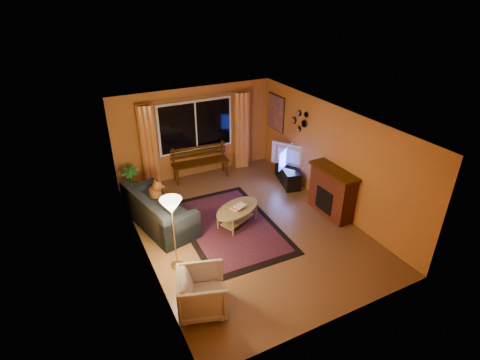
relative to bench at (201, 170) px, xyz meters
name	(u,v)px	position (x,y,z in m)	size (l,w,h in m)	color
floor	(246,227)	(0.02, -2.69, -0.25)	(4.50, 6.00, 0.02)	brown
ceiling	(247,121)	(0.02, -2.69, 2.27)	(4.50, 6.00, 0.02)	white
wall_back	(196,132)	(0.02, 0.32, 1.01)	(4.50, 0.02, 2.50)	#C37731
wall_left	(140,203)	(-2.24, -2.69, 1.01)	(0.02, 6.00, 2.50)	#C37731
wall_right	(331,158)	(2.28, -2.69, 1.01)	(0.02, 6.00, 2.50)	#C37731
window	(196,126)	(0.02, 0.26, 1.21)	(2.00, 0.02, 1.30)	black
curtain_rod	(195,98)	(0.02, 0.21, 2.01)	(0.03, 0.03, 3.20)	#BF8C3F
curtain_left	(149,147)	(-1.33, 0.19, 0.88)	(0.36, 0.36, 2.24)	orange
curtain_right	(241,131)	(1.37, 0.19, 0.88)	(0.36, 0.36, 2.24)	orange
bench	(201,170)	(0.00, 0.00, 0.00)	(1.58, 0.46, 0.48)	#371D04
potted_plant	(130,182)	(-1.98, -0.15, 0.18)	(0.46, 0.46, 0.83)	#235B1E
sofa	(159,209)	(-1.68, -1.73, 0.17)	(0.87, 2.03, 0.82)	black
dog	(155,191)	(-1.63, -1.28, 0.41)	(0.32, 0.44, 0.48)	#955726
armchair	(202,291)	(-1.75, -4.50, 0.17)	(0.79, 0.74, 0.81)	#C0B4B3
floor_lamp	(174,234)	(-1.80, -3.26, 0.52)	(0.25, 0.25, 1.51)	#BF8C3F
rug	(230,226)	(-0.31, -2.52, -0.23)	(1.98, 3.12, 0.02)	maroon
coffee_table	(237,216)	(-0.11, -2.52, -0.02)	(1.20, 1.20, 0.44)	#958A54
tv_console	(288,175)	(2.02, -1.32, 0.00)	(0.38, 1.15, 0.48)	black
television	(289,156)	(2.02, -1.32, 0.55)	(1.07, 0.14, 0.62)	black
fireplace	(332,193)	(2.07, -3.09, 0.31)	(0.40, 1.20, 1.10)	maroon
mirror_cluster	(299,119)	(2.23, -1.39, 1.56)	(0.06, 0.60, 0.56)	black
painting	(276,113)	(2.24, -0.24, 1.41)	(0.04, 0.76, 0.96)	orange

